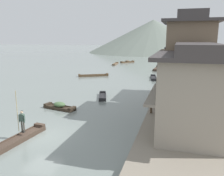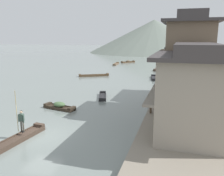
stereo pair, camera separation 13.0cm
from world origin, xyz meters
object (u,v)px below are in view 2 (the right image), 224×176
boat_moored_far (94,75)px  boat_crossing_west (116,64)px  boat_midriver_upstream (162,65)px  boat_moored_second (103,97)px  boatman_person (21,119)px  mooring_post_dock_near (151,108)px  boat_moored_third (128,62)px  house_waterfront_tall (190,67)px  boat_foreground_poled (14,141)px  house_waterfront_second (188,61)px  boat_upstream_distant (157,69)px  boat_midriver_drifting (59,106)px  boat_moored_nearest (154,78)px  house_waterfront_nearest (193,90)px  mooring_post_dock_mid (158,91)px

boat_moored_far → boat_crossing_west: size_ratio=0.94×
boat_midriver_upstream → boat_crossing_west: 12.14m
boat_moored_second → boat_crossing_west: (-7.85, 34.94, -0.03)m
boatman_person → mooring_post_dock_near: size_ratio=3.21×
boat_moored_third → boat_moored_second: bearing=-82.0°
boat_moored_second → house_waterfront_tall: house_waterfront_tall is taller
boat_foreground_poled → boat_moored_far: 28.46m
boat_foreground_poled → house_waterfront_second: house_waterfront_second is taller
boat_foreground_poled → boat_moored_second: boat_foreground_poled is taller
boat_upstream_distant → boat_midriver_drifting: bearing=-101.7°
boat_crossing_west → mooring_post_dock_near: 43.56m
boat_foreground_poled → boatman_person: size_ratio=1.83×
boat_midriver_drifting → boat_moored_third: bearing=93.6°
house_waterfront_tall → boat_moored_third: bearing=113.1°
boat_crossing_west → house_waterfront_tall: bearing=-60.4°
boat_moored_far → mooring_post_dock_near: mooring_post_dock_near is taller
house_waterfront_second → house_waterfront_tall: bearing=85.3°
boat_moored_second → boat_moored_third: bearing=98.0°
boat_moored_far → house_waterfront_second: bearing=-47.2°
boat_midriver_upstream → boat_foreground_poled: bearing=-97.4°
boat_moored_nearest → house_waterfront_nearest: house_waterfront_nearest is taller
boat_moored_far → house_waterfront_nearest: size_ratio=0.70×
boat_foreground_poled → boat_crossing_west: 48.72m
boat_moored_far → mooring_post_dock_near: 24.63m
boatman_person → house_waterfront_nearest: bearing=14.9°
boat_crossing_west → boat_midriver_upstream: bearing=-0.7°
boat_foreground_poled → boat_moored_nearest: boat_foreground_poled is taller
boat_crossing_west → mooring_post_dock_near: mooring_post_dock_near is taller
boat_moored_third → boat_crossing_west: boat_moored_third is taller
boat_moored_second → boat_moored_far: (-6.62, 14.65, 0.01)m
boat_midriver_upstream → house_waterfront_tall: 31.95m
boat_crossing_west → mooring_post_dock_near: size_ratio=5.97×
boatman_person → house_waterfront_nearest: (11.56, 3.07, 2.14)m
boat_foreground_poled → house_waterfront_nearest: 12.74m
boat_midriver_drifting → boat_upstream_distant: (6.69, 32.42, -0.12)m
boat_midriver_upstream → house_waterfront_second: house_waterfront_second is taller
house_waterfront_second → boat_moored_third: bearing=109.5°
boatman_person → boat_moored_far: 27.71m
boat_upstream_distant → mooring_post_dock_mid: 26.33m
boat_moored_nearest → mooring_post_dock_mid: size_ratio=4.82×
house_waterfront_tall → boat_midriver_drifting: bearing=-144.7°
boatman_person → house_waterfront_second: (11.34, 9.92, 3.45)m
boat_foreground_poled → boat_moored_far: bearing=99.5°
house_waterfront_tall → mooring_post_dock_mid: 5.13m
boat_foreground_poled → mooring_post_dock_mid: 16.52m
boat_foreground_poled → boat_moored_second: (1.94, 13.42, -0.01)m
mooring_post_dock_mid → boat_moored_second: bearing=-173.5°
boat_moored_second → boat_crossing_west: 35.81m
boatman_person → boat_midriver_upstream: boatman_person is taller
boat_moored_second → mooring_post_dock_near: mooring_post_dock_near is taller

